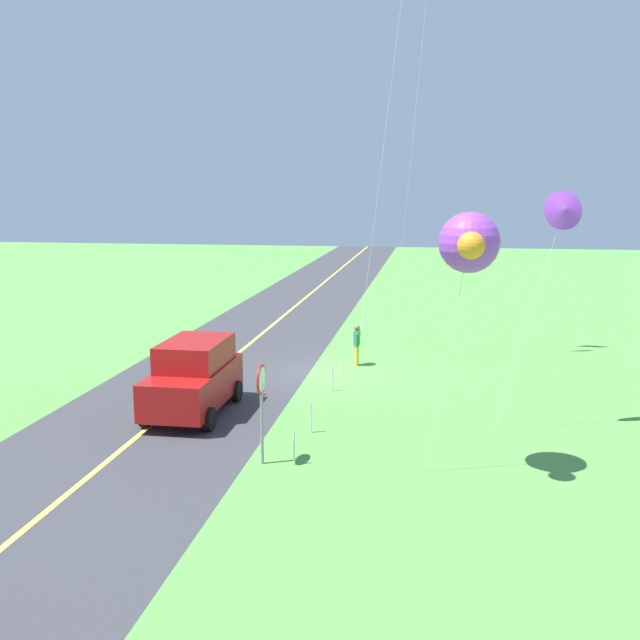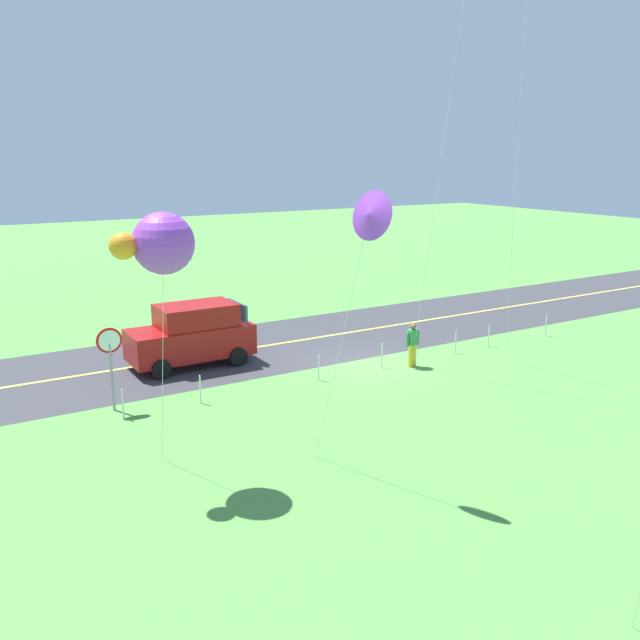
% 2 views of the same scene
% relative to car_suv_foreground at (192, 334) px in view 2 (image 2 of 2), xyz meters
% --- Properties ---
extents(ground_plane, '(120.00, 120.00, 0.10)m').
position_rel_car_suv_foreground_xyz_m(ground_plane, '(-5.43, 3.13, -1.20)').
color(ground_plane, '#549342').
extents(asphalt_road, '(120.00, 7.00, 0.00)m').
position_rel_car_suv_foreground_xyz_m(asphalt_road, '(-5.43, -0.87, -1.15)').
color(asphalt_road, '#38383D').
rests_on(asphalt_road, ground).
extents(road_centre_stripe, '(120.00, 0.16, 0.00)m').
position_rel_car_suv_foreground_xyz_m(road_centre_stripe, '(-5.43, -0.87, -1.15)').
color(road_centre_stripe, '#E5E04C').
rests_on(road_centre_stripe, asphalt_road).
extents(car_suv_foreground, '(4.40, 2.12, 2.24)m').
position_rel_car_suv_foreground_xyz_m(car_suv_foreground, '(0.00, 0.00, 0.00)').
color(car_suv_foreground, maroon).
rests_on(car_suv_foreground, ground).
extents(stop_sign, '(0.76, 0.08, 2.56)m').
position_rel_car_suv_foreground_xyz_m(stop_sign, '(3.66, 3.04, 0.65)').
color(stop_sign, gray).
rests_on(stop_sign, ground).
extents(person_adult_near, '(0.58, 0.22, 1.60)m').
position_rel_car_suv_foreground_xyz_m(person_adult_near, '(-6.71, 4.27, -0.29)').
color(person_adult_near, yellow).
rests_on(person_adult_near, ground).
extents(kite_blue_mid, '(1.90, 1.53, 6.26)m').
position_rel_car_suv_foreground_xyz_m(kite_blue_mid, '(3.52, 7.91, 4.41)').
color(kite_blue_mid, silver).
rests_on(kite_blue_mid, ground).
extents(kite_pink_drift, '(0.76, 2.21, 6.77)m').
position_rel_car_suv_foreground_xyz_m(kite_pink_drift, '(-0.26, 10.58, 5.05)').
color(kite_pink_drift, silver).
rests_on(kite_pink_drift, ground).
extents(fence_post_0, '(0.05, 0.05, 0.90)m').
position_rel_car_suv_foreground_xyz_m(fence_post_0, '(-14.21, 3.83, -0.70)').
color(fence_post_0, silver).
rests_on(fence_post_0, ground).
extents(fence_post_1, '(0.05, 0.05, 0.90)m').
position_rel_car_suv_foreground_xyz_m(fence_post_1, '(-10.91, 3.83, -0.70)').
color(fence_post_1, silver).
rests_on(fence_post_1, ground).
extents(fence_post_2, '(0.05, 0.05, 0.90)m').
position_rel_car_suv_foreground_xyz_m(fence_post_2, '(-9.17, 3.83, -0.70)').
color(fence_post_2, silver).
rests_on(fence_post_2, ground).
extents(fence_post_3, '(0.05, 0.05, 0.90)m').
position_rel_car_suv_foreground_xyz_m(fence_post_3, '(-5.67, 3.83, -0.70)').
color(fence_post_3, silver).
rests_on(fence_post_3, ground).
extents(fence_post_4, '(0.05, 0.05, 0.90)m').
position_rel_car_suv_foreground_xyz_m(fence_post_4, '(-3.03, 3.83, -0.70)').
color(fence_post_4, silver).
rests_on(fence_post_4, ground).
extents(fence_post_5, '(0.05, 0.05, 0.90)m').
position_rel_car_suv_foreground_xyz_m(fence_post_5, '(1.22, 3.83, -0.70)').
color(fence_post_5, silver).
rests_on(fence_post_5, ground).
extents(fence_post_6, '(0.05, 0.05, 0.90)m').
position_rel_car_suv_foreground_xyz_m(fence_post_6, '(3.60, 3.83, -0.70)').
color(fence_post_6, silver).
rests_on(fence_post_6, ground).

